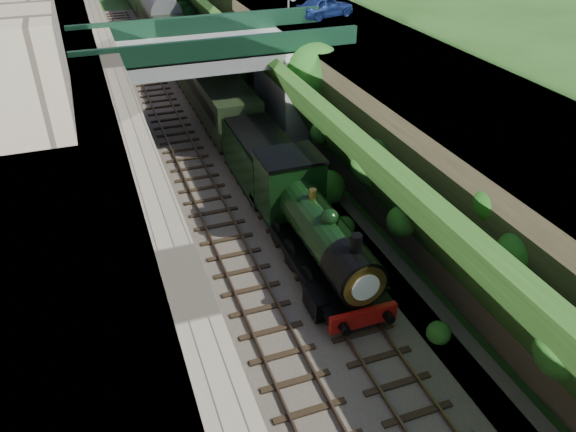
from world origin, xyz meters
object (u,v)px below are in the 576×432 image
Objects in this scene: car_blue at (325,7)px; tender at (261,162)px; locomotive at (313,228)px; road_bridge at (221,78)px; tree at (316,76)px.

car_blue is 14.56m from tender.
tender is (-0.00, 7.36, -0.27)m from locomotive.
road_bridge reaches higher than locomotive.
tender is (0.26, -7.02, -2.46)m from road_bridge.
road_bridge is 3.77× the size of car_blue.
locomotive is (-4.71, -11.25, -2.75)m from tree.
road_bridge is at bearing 92.09° from tender.
car_blue is at bearing 52.87° from tender.
locomotive is at bearing -112.74° from tree.
car_blue is 20.55m from locomotive.
road_bridge is 1.56× the size of locomotive.
tree is 1.10× the size of tender.
tree is 1.55× the size of car_blue.
road_bridge is 2.42× the size of tree.
tree reaches higher than tender.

